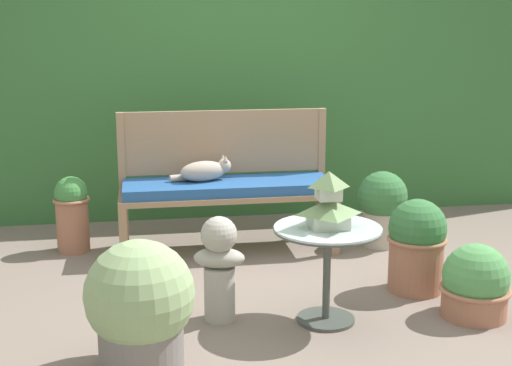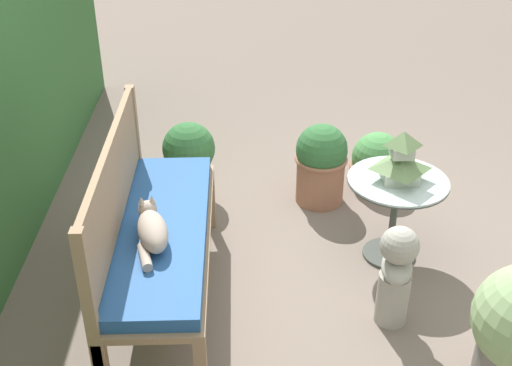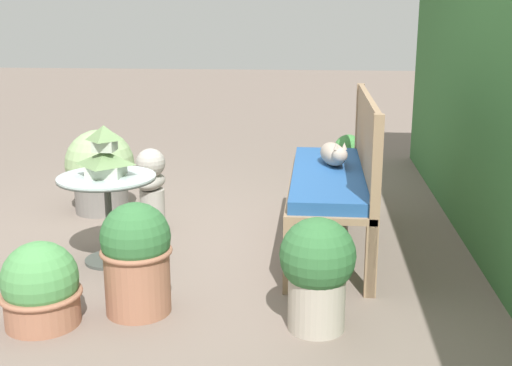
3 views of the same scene
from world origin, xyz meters
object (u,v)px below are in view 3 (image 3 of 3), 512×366
(patio_table, at_px, (108,195))
(potted_plant_patio_mid, at_px, (317,270))
(potted_plant_bench_left, at_px, (136,257))
(garden_bench, at_px, (328,182))
(cat, at_px, (334,154))
(potted_plant_hedge_corner, at_px, (41,288))
(pagoda_birdhouse, at_px, (105,155))
(potted_plant_table_far, at_px, (348,166))
(garden_bust, at_px, (152,187))
(potted_plant_bench_right, at_px, (100,171))

(patio_table, bearing_deg, potted_plant_patio_mid, 59.04)
(potted_plant_bench_left, bearing_deg, garden_bench, 136.92)
(cat, distance_m, patio_table, 1.56)
(patio_table, xyz_separation_m, potted_plant_hedge_corner, (0.89, -0.08, -0.25))
(garden_bench, relative_size, potted_plant_patio_mid, 2.75)
(pagoda_birdhouse, bearing_deg, potted_plant_table_far, 134.59)
(garden_bust, xyz_separation_m, potted_plant_bench_left, (1.31, 0.25, -0.03))
(potted_plant_hedge_corner, bearing_deg, garden_bust, 172.28)
(cat, distance_m, garden_bust, 1.35)
(patio_table, relative_size, potted_plant_bench_right, 0.93)
(potted_plant_hedge_corner, xyz_separation_m, potted_plant_patio_mid, (-0.09, 1.41, 0.12))
(potted_plant_hedge_corner, height_order, potted_plant_patio_mid, potted_plant_patio_mid)
(potted_plant_hedge_corner, bearing_deg, garden_bench, 130.90)
(garden_bench, xyz_separation_m, pagoda_birdhouse, (0.40, -1.40, 0.24))
(pagoda_birdhouse, bearing_deg, potted_plant_bench_right, -158.66)
(patio_table, height_order, potted_plant_patio_mid, potted_plant_patio_mid)
(garden_bust, height_order, potted_plant_table_far, garden_bust)
(garden_bench, xyz_separation_m, cat, (-0.17, 0.04, 0.16))
(potted_plant_table_far, height_order, potted_plant_bench_left, potted_plant_bench_left)
(garden_bust, distance_m, potted_plant_bench_left, 1.34)
(pagoda_birdhouse, xyz_separation_m, potted_plant_patio_mid, (0.80, 1.34, -0.39))
(potted_plant_table_far, distance_m, potted_plant_bench_right, 2.07)
(potted_plant_patio_mid, height_order, potted_plant_bench_left, potted_plant_bench_left)
(garden_bust, bearing_deg, potted_plant_patio_mid, 53.90)
(potted_plant_bench_left, bearing_deg, potted_plant_table_far, 151.88)
(garden_bust, relative_size, potted_plant_bench_left, 1.03)
(patio_table, xyz_separation_m, pagoda_birdhouse, (-0.00, 0.00, 0.26))
(garden_bench, distance_m, potted_plant_bench_right, 1.95)
(patio_table, bearing_deg, garden_bench, 105.82)
(potted_plant_bench_left, bearing_deg, potted_plant_patio_mid, 83.92)
(garden_bust, relative_size, potted_plant_patio_mid, 1.06)
(patio_table, distance_m, potted_plant_hedge_corner, 0.92)
(cat, relative_size, potted_plant_bench_left, 0.77)
(garden_bust, xyz_separation_m, potted_plant_bench_right, (-0.46, -0.54, -0.01))
(cat, bearing_deg, pagoda_birdhouse, -83.09)
(pagoda_birdhouse, distance_m, garden_bust, 0.73)
(potted_plant_hedge_corner, bearing_deg, patio_table, 174.91)
(patio_table, height_order, potted_plant_bench_right, potted_plant_bench_right)
(garden_bench, height_order, potted_plant_table_far, potted_plant_table_far)
(potted_plant_table_far, bearing_deg, cat, -8.51)
(patio_table, height_order, garden_bust, garden_bust)
(cat, bearing_deg, garden_bench, -26.30)
(pagoda_birdhouse, height_order, potted_plant_patio_mid, pagoda_birdhouse)
(potted_plant_bench_left, bearing_deg, patio_table, -151.63)
(potted_plant_hedge_corner, bearing_deg, cat, 133.76)
(pagoda_birdhouse, height_order, potted_plant_bench_left, pagoda_birdhouse)
(garden_bust, distance_m, potted_plant_hedge_corner, 1.52)
(potted_plant_patio_mid, bearing_deg, potted_plant_bench_left, -96.08)
(patio_table, xyz_separation_m, garden_bust, (-0.61, 0.12, -0.11))
(garden_bust, xyz_separation_m, potted_plant_hedge_corner, (1.50, -0.20, -0.14))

